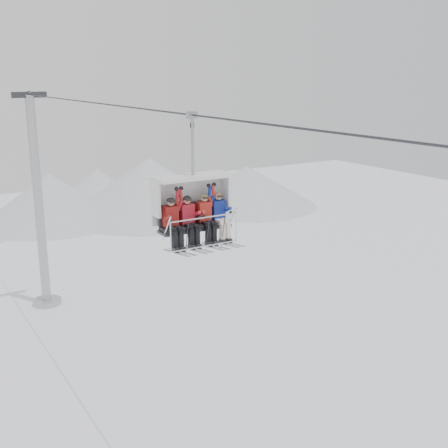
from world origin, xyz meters
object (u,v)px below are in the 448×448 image
chairlift_carrier (191,201)px  skier_center_right (206,216)px  skier_far_right (220,214)px  lift_tower_right (40,218)px  skier_center_left (189,219)px  skier_far_left (172,221)px

chairlift_carrier → skier_center_right: bearing=-42.5°
chairlift_carrier → skier_far_right: size_ratio=2.36×
lift_tower_right → skier_center_left: 20.86m
skier_center_left → lift_tower_right: bearing=89.3°
chairlift_carrier → skier_center_right: 0.65m
skier_center_left → skier_center_right: (0.59, 0.00, 0.00)m
lift_tower_right → chairlift_carrier: (0.00, -20.07, 4.91)m
skier_far_left → skier_center_right: 1.14m
skier_center_right → lift_tower_right: bearing=90.9°
skier_center_right → skier_far_right: 0.51m
lift_tower_right → skier_center_left: size_ratio=7.99×
chairlift_carrier → skier_far_left: 0.98m
chairlift_carrier → skier_far_right: (0.84, -0.30, -0.47)m
skier_far_left → skier_center_left: bearing=0.0°
skier_far_right → chairlift_carrier: bearing=160.0°
chairlift_carrier → skier_far_right: chairlift_carrier is taller
lift_tower_right → skier_far_right: lift_tower_right is taller
skier_far_left → skier_center_left: 0.55m
skier_center_left → skier_far_right: (1.10, -0.00, -0.00)m
lift_tower_right → skier_center_left: lift_tower_right is taller
lift_tower_right → skier_center_right: (0.33, -20.38, 4.44)m
lift_tower_right → skier_center_right: lift_tower_right is taller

